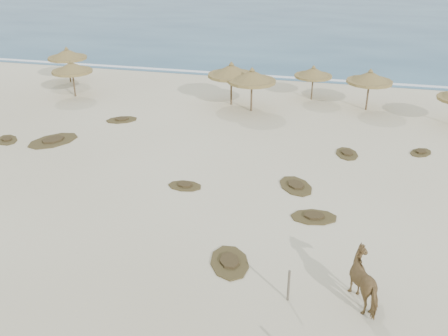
{
  "coord_description": "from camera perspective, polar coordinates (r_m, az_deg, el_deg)",
  "views": [
    {
      "loc": [
        6.05,
        -15.73,
        11.12
      ],
      "look_at": [
        0.87,
        5.0,
        1.05
      ],
      "focal_mm": 40.0,
      "sensor_mm": 36.0,
      "label": 1
    }
  ],
  "objects": [
    {
      "name": "palapa_3",
      "position": [
        34.06,
        3.21,
        10.34
      ],
      "size": [
        4.23,
        4.23,
        3.07
      ],
      "rotation": [
        0.0,
        0.0,
        -0.37
      ],
      "color": "brown",
      "rests_on": "ground"
    },
    {
      "name": "foam_line",
      "position": [
        43.61,
        5.68,
        10.35
      ],
      "size": [
        70.0,
        0.6,
        0.01
      ],
      "primitive_type": "cube",
      "color": "white",
      "rests_on": "ground"
    },
    {
      "name": "palapa_2",
      "position": [
        35.41,
        0.84,
        11.0
      ],
      "size": [
        4.02,
        4.02,
        3.11
      ],
      "rotation": [
        0.0,
        0.0,
        -0.24
      ],
      "color": "brown",
      "rests_on": "ground"
    },
    {
      "name": "palapa_0",
      "position": [
        43.17,
        -17.5,
        12.26
      ],
      "size": [
        3.15,
        3.15,
        2.91
      ],
      "rotation": [
        0.0,
        0.0,
        -0.01
      ],
      "color": "brown",
      "rests_on": "ground"
    },
    {
      "name": "palapa_1",
      "position": [
        39.04,
        -17.0,
        10.88
      ],
      "size": [
        3.1,
        3.1,
        2.78
      ],
      "rotation": [
        0.0,
        0.0,
        -0.05
      ],
      "color": "brown",
      "rests_on": "ground"
    },
    {
      "name": "ocean",
      "position": [
        91.61,
        10.66,
        17.87
      ],
      "size": [
        200.0,
        100.0,
        0.01
      ],
      "primitive_type": "cube",
      "color": "navy",
      "rests_on": "ground"
    },
    {
      "name": "palapa_5",
      "position": [
        35.69,
        16.33,
        9.86
      ],
      "size": [
        3.93,
        3.93,
        2.91
      ],
      "rotation": [
        0.0,
        0.0,
        0.32
      ],
      "color": "brown",
      "rests_on": "ground"
    },
    {
      "name": "palapa_4",
      "position": [
        37.28,
        10.17,
        10.66
      ],
      "size": [
        3.3,
        3.3,
        2.55
      ],
      "rotation": [
        0.0,
        0.0,
        0.24
      ],
      "color": "brown",
      "rests_on": "ground"
    },
    {
      "name": "scrub_2",
      "position": [
        24.24,
        -4.49,
        -2.01
      ],
      "size": [
        1.7,
        1.13,
        0.16
      ],
      "rotation": [
        0.0,
        0.0,
        3.12
      ],
      "color": "brown",
      "rests_on": "ground"
    },
    {
      "name": "scrub_1",
      "position": [
        31.14,
        -18.94,
        3.0
      ],
      "size": [
        3.28,
        3.66,
        0.16
      ],
      "rotation": [
        0.0,
        0.0,
        1.04
      ],
      "color": "brown",
      "rests_on": "ground"
    },
    {
      "name": "scrub_8",
      "position": [
        32.26,
        -23.56,
        2.99
      ],
      "size": [
        2.05,
        2.09,
        0.16
      ],
      "rotation": [
        0.0,
        0.0,
        2.31
      ],
      "color": "brown",
      "rests_on": "ground"
    },
    {
      "name": "scrub_9",
      "position": [
        18.87,
        0.64,
        -10.68
      ],
      "size": [
        2.14,
        2.59,
        0.16
      ],
      "rotation": [
        0.0,
        0.0,
        1.93
      ],
      "color": "brown",
      "rests_on": "ground"
    },
    {
      "name": "scrub_10",
      "position": [
        29.93,
        21.57,
        1.68
      ],
      "size": [
        1.67,
        1.81,
        0.16
      ],
      "rotation": [
        0.0,
        0.0,
        0.96
      ],
      "color": "brown",
      "rests_on": "ground"
    },
    {
      "name": "scrub_6",
      "position": [
        33.54,
        -11.61,
        5.44
      ],
      "size": [
        2.42,
        2.16,
        0.16
      ],
      "rotation": [
        0.0,
        0.0,
        0.53
      ],
      "color": "brown",
      "rests_on": "ground"
    },
    {
      "name": "scrub_7",
      "position": [
        28.51,
        13.86,
        1.62
      ],
      "size": [
        1.56,
        2.05,
        0.16
      ],
      "rotation": [
        0.0,
        0.0,
        1.78
      ],
      "color": "brown",
      "rests_on": "ground"
    },
    {
      "name": "ground",
      "position": [
        20.19,
        -5.91,
        -8.33
      ],
      "size": [
        160.0,
        160.0,
        0.0
      ],
      "primitive_type": "plane",
      "color": "#EDE5C3",
      "rests_on": "ground"
    },
    {
      "name": "fence_post_far",
      "position": [
        17.03,
        7.39,
        -13.18
      ],
      "size": [
        0.11,
        0.11,
        1.19
      ],
      "primitive_type": "cylinder",
      "rotation": [
        0.0,
        0.0,
        0.27
      ],
      "color": "#665C4C",
      "rests_on": "ground"
    },
    {
      "name": "scrub_3",
      "position": [
        24.41,
        8.2,
        -2.01
      ],
      "size": [
        2.36,
        2.65,
        0.16
      ],
      "rotation": [
        0.0,
        0.0,
        2.1
      ],
      "color": "brown",
      "rests_on": "ground"
    },
    {
      "name": "scrub_4",
      "position": [
        21.95,
        10.24,
        -5.5
      ],
      "size": [
        2.24,
        1.68,
        0.16
      ],
      "rotation": [
        0.0,
        0.0,
        0.19
      ],
      "color": "brown",
      "rests_on": "ground"
    },
    {
      "name": "horse",
      "position": [
        17.3,
        16.06,
        -12.31
      ],
      "size": [
        1.77,
        2.23,
        1.72
      ],
      "primitive_type": "imported",
      "rotation": [
        0.0,
        0.0,
        3.63
      ],
      "color": "olive",
      "rests_on": "ground"
    }
  ]
}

